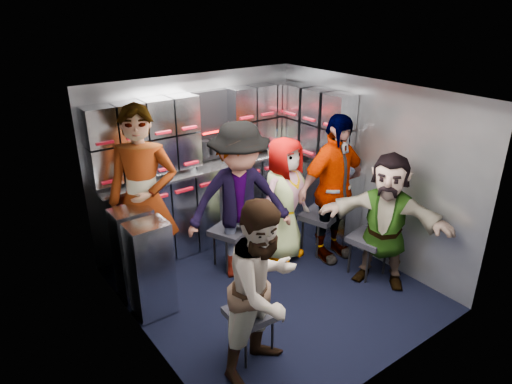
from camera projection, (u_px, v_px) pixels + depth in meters
floor at (271, 288)px, 4.96m from camera, size 3.00×3.00×0.00m
wall_back at (197, 160)px, 5.65m from camera, size 2.80×0.04×2.10m
wall_left at (140, 241)px, 3.78m from camera, size 0.04×3.00×2.10m
wall_right at (367, 170)px, 5.31m from camera, size 0.04×3.00×2.10m
ceiling at (274, 94)px, 4.13m from camera, size 2.80×3.00×0.02m
cart_bank_back at (208, 206)px, 5.72m from camera, size 2.68×0.38×0.99m
cart_bank_left at (143, 261)px, 4.53m from camera, size 0.38×0.76×0.99m
counter at (206, 167)px, 5.51m from camera, size 2.68×0.42×0.03m
locker_bank_back at (202, 128)px, 5.37m from camera, size 2.68×0.28×0.82m
locker_bank_right at (317, 123)px, 5.57m from camera, size 0.28×1.00×0.82m
right_cabinet at (319, 199)px, 5.89m from camera, size 0.28×1.20×1.00m
coffee_niche at (212, 126)px, 5.52m from camera, size 0.46×0.16×0.84m
red_latch_strip at (215, 182)px, 5.42m from camera, size 2.60×0.02×0.03m
jump_seat_near_left at (251, 315)px, 3.90m from camera, size 0.40×0.38×0.46m
jump_seat_mid_left at (231, 232)px, 5.21m from camera, size 0.54×0.52×0.49m
jump_seat_center at (274, 221)px, 5.55m from camera, size 0.45×0.44×0.45m
jump_seat_mid_right at (320, 217)px, 5.53m from camera, size 0.52×0.51×0.50m
jump_seat_near_right at (369, 240)px, 5.06m from camera, size 0.47×0.45×0.48m
attendant_standing at (144, 200)px, 4.67m from camera, size 0.86×0.82×1.98m
attendant_arc_a at (264, 290)px, 3.62m from camera, size 0.87×0.75×1.55m
attendant_arc_b at (240, 202)px, 4.90m from camera, size 1.30×1.03×1.77m
attendant_arc_c at (284, 200)px, 5.28m from camera, size 0.81×0.61×1.50m
attendant_arc_d at (333, 189)px, 5.23m from camera, size 1.03×0.43×1.76m
attendant_arc_e at (385, 221)px, 4.80m from camera, size 1.08×1.41×1.49m
bottle_left at (147, 170)px, 4.99m from camera, size 0.07×0.07×0.27m
bottle_mid at (193, 160)px, 5.31m from camera, size 0.06×0.06×0.26m
bottle_right at (275, 141)px, 5.97m from camera, size 0.06×0.06×0.27m
cup_left at (137, 180)px, 4.95m from camera, size 0.08×0.08×0.09m
cup_right at (271, 149)px, 5.96m from camera, size 0.09×0.09×0.11m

